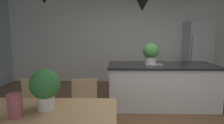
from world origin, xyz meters
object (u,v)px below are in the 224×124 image
at_px(dining_table, 31,121).
at_px(potted_plant_on_table, 45,86).
at_px(refrigerator, 197,54).
at_px(kitchen_island, 161,85).
at_px(chair_far_left, 31,107).
at_px(potted_plant_on_island, 151,53).
at_px(chair_far_right, 84,107).
at_px(vase_on_dining_table, 15,106).

xyz_separation_m(dining_table, potted_plant_on_table, (0.12, 0.12, 0.32)).
relative_size(dining_table, refrigerator, 0.91).
bearing_deg(potted_plant_on_table, kitchen_island, 50.37).
relative_size(chair_far_left, potted_plant_on_island, 1.92).
relative_size(chair_far_right, vase_on_dining_table, 3.79).
bearing_deg(potted_plant_on_island, chair_far_right, -132.06).
bearing_deg(chair_far_left, dining_table, -65.52).
distance_m(chair_far_left, chair_far_right, 0.77).
bearing_deg(chair_far_right, refrigerator, 46.71).
distance_m(chair_far_left, kitchen_island, 2.58).
bearing_deg(dining_table, potted_plant_on_table, 46.31).
distance_m(potted_plant_on_island, vase_on_dining_table, 2.83).
bearing_deg(potted_plant_on_island, refrigerator, 45.82).
bearing_deg(vase_on_dining_table, kitchen_island, 49.29).
xyz_separation_m(chair_far_right, kitchen_island, (1.44, 1.33, -0.01)).
distance_m(refrigerator, potted_plant_on_table, 4.97).
distance_m(chair_far_right, potted_plant_on_island, 1.91).
relative_size(kitchen_island, vase_on_dining_table, 9.79).
height_order(chair_far_left, refrigerator, refrigerator).
bearing_deg(kitchen_island, vase_on_dining_table, -130.71).
height_order(dining_table, vase_on_dining_table, vase_on_dining_table).
height_order(refrigerator, potted_plant_on_table, refrigerator).
xyz_separation_m(kitchen_island, potted_plant_on_island, (-0.24, 0.00, 0.69)).
bearing_deg(dining_table, vase_on_dining_table, -149.26).
height_order(refrigerator, potted_plant_on_island, refrigerator).
xyz_separation_m(chair_far_left, kitchen_island, (2.21, 1.33, -0.01)).
height_order(chair_far_left, kitchen_island, kitchen_island).
bearing_deg(chair_far_left, refrigerator, 39.97).
xyz_separation_m(dining_table, potted_plant_on_island, (1.59, 2.18, 0.48)).
height_order(kitchen_island, vase_on_dining_table, vase_on_dining_table).
bearing_deg(vase_on_dining_table, potted_plant_on_table, 39.49).
height_order(dining_table, chair_far_left, chair_far_left).
xyz_separation_m(dining_table, chair_far_left, (-0.39, 0.85, -0.20)).
bearing_deg(chair_far_right, potted_plant_on_island, 47.94).
height_order(kitchen_island, potted_plant_on_table, potted_plant_on_table).
relative_size(potted_plant_on_island, vase_on_dining_table, 1.98).
bearing_deg(potted_plant_on_island, chair_far_left, -146.04).
xyz_separation_m(chair_far_left, chair_far_right, (0.77, -0.00, 0.00)).
relative_size(refrigerator, potted_plant_on_island, 4.19).
relative_size(potted_plant_on_table, vase_on_dining_table, 1.91).
bearing_deg(kitchen_island, potted_plant_on_island, 180.00).
xyz_separation_m(potted_plant_on_island, potted_plant_on_table, (-1.47, -2.06, -0.15)).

